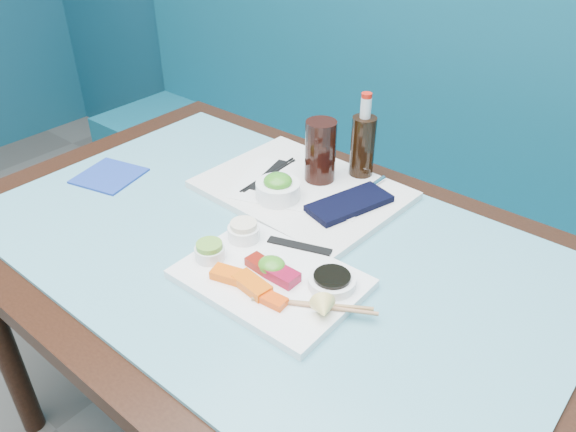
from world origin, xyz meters
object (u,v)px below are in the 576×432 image
Objects in this scene: sashimi_plate at (270,279)px; blue_napkin at (109,176)px; cola_bottle_body at (362,150)px; serving_tray at (302,190)px; seaweed_bowl at (278,190)px; dining_table at (267,276)px; cola_glass at (320,151)px; booth_bench at (432,221)px.

sashimi_plate reaches higher than blue_napkin.
serving_tray is at bearing -116.97° from cola_bottle_body.
seaweed_bowl reaches higher than serving_tray.
cola_bottle_body reaches higher than serving_tray.
cola_bottle_body is at bearing 89.24° from dining_table.
cola_glass reaches higher than serving_tray.
cola_bottle_body is at bearing 65.57° from serving_tray.
dining_table is at bearing -58.67° from seaweed_bowl.
booth_bench is 1.08m from blue_napkin.
blue_napkin is (-0.48, -0.05, 0.09)m from dining_table.
dining_table is at bearing 5.38° from blue_napkin.
serving_tray is (-0.07, -0.64, 0.39)m from booth_bench.
dining_table is 0.20m from seaweed_bowl.
booth_bench is 2.14× the size of dining_table.
seaweed_bowl is (-0.08, -0.71, 0.42)m from booth_bench.
serving_tray is at bearing -100.30° from cola_glass.
dining_table is at bearing -77.51° from cola_glass.
cola_bottle_body reaches higher than sashimi_plate.
cola_glass is at bearing 102.49° from dining_table.
seaweed_bowl is at bearing -95.06° from serving_tray.
sashimi_plate is 2.34× the size of blue_napkin.
cola_bottle_body is (0.08, 0.22, 0.05)m from seaweed_bowl.
cola_glass is (0.02, 0.13, 0.05)m from seaweed_bowl.
seaweed_bowl is 0.61× the size of cola_bottle_body.
booth_bench reaches higher than serving_tray.
seaweed_bowl is at bearing -110.70° from cola_bottle_body.
blue_napkin is (-0.41, -0.17, -0.03)m from seaweed_bowl.
cola_glass is (-0.06, -0.58, 0.47)m from booth_bench.
seaweed_bowl is at bearing 22.89° from blue_napkin.
blue_napkin is (-0.58, 0.05, -0.01)m from sashimi_plate.
dining_table is 8.47× the size of cola_bottle_body.
sashimi_plate is 0.58m from blue_napkin.
booth_bench is at bearing 90.00° from dining_table.
cola_bottle_body is at bearing -89.48° from booth_bench.
sashimi_plate is at bearing -58.99° from serving_tray.
blue_napkin is at bearing -118.63° from booth_bench.
booth_bench is 0.75m from cola_glass.
cola_glass is (-0.06, 0.26, 0.18)m from dining_table.
blue_napkin is at bearing -174.62° from dining_table.
serving_tray is at bearing 82.41° from seaweed_bowl.
cola_glass is (-0.15, 0.35, 0.08)m from sashimi_plate.
blue_napkin reaches higher than dining_table.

